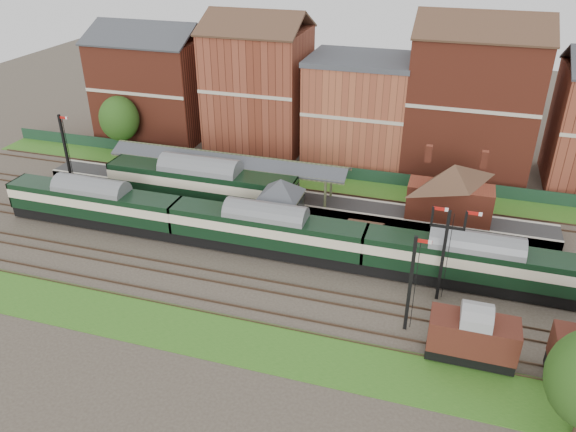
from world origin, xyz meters
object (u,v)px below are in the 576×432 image
(goods_van_a, at_px, (473,336))
(signal_box, at_px, (281,207))
(dmu_train, at_px, (266,230))
(platform_railcar, at_px, (202,184))
(semaphore_bracket, at_px, (444,250))

(goods_van_a, bearing_deg, signal_box, 145.19)
(dmu_train, xyz_separation_m, platform_railcar, (-9.31, 6.50, 0.29))
(platform_railcar, height_order, goods_van_a, platform_railcar)
(semaphore_bracket, bearing_deg, signal_box, 159.08)
(semaphore_bracket, xyz_separation_m, dmu_train, (-15.40, 2.50, -2.23))
(semaphore_bracket, bearing_deg, goods_van_a, -68.34)
(signal_box, relative_size, dmu_train, 0.11)
(platform_railcar, bearing_deg, semaphore_bracket, -20.01)
(semaphore_bracket, distance_m, goods_van_a, 7.46)
(dmu_train, relative_size, platform_railcar, 2.65)
(signal_box, relative_size, goods_van_a, 1.02)
(semaphore_bracket, bearing_deg, platform_railcar, 159.99)
(dmu_train, bearing_deg, signal_box, 83.60)
(dmu_train, relative_size, goods_van_a, 9.08)
(dmu_train, bearing_deg, platform_railcar, 145.08)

